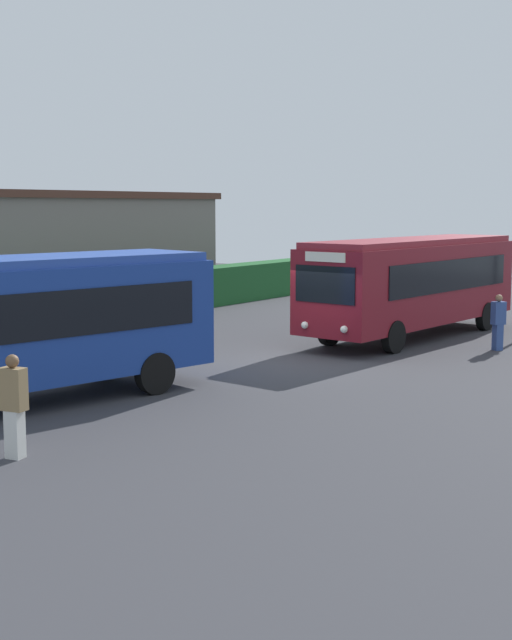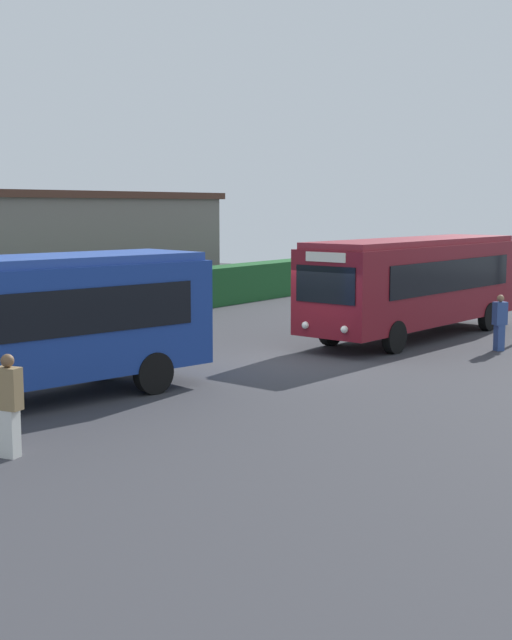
{
  "view_description": "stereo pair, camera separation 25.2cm",
  "coord_description": "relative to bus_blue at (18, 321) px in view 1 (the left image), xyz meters",
  "views": [
    {
      "loc": [
        -20.83,
        -12.85,
        4.42
      ],
      "look_at": [
        -1.24,
        0.83,
        1.25
      ],
      "focal_mm": 48.68,
      "sensor_mm": 36.0,
      "label": 1
    },
    {
      "loc": [
        -20.68,
        -13.06,
        4.42
      ],
      "look_at": [
        -1.24,
        0.83,
        1.25
      ],
      "focal_mm": 48.68,
      "sensor_mm": 36.0,
      "label": 2
    }
  ],
  "objects": [
    {
      "name": "hedge_row",
      "position": [
        8.31,
        8.52,
        -1.04
      ],
      "size": [
        44.0,
        1.46,
        1.68
      ],
      "primitive_type": "cube",
      "color": "#1F5829",
      "rests_on": "ground_plane"
    },
    {
      "name": "person_left",
      "position": [
        -2.8,
        -3.19,
        -0.91
      ],
      "size": [
        0.34,
        0.49,
        1.85
      ],
      "rotation": [
        0.0,
        0.0,
        0.2
      ],
      "color": "silver",
      "rests_on": "ground_plane"
    },
    {
      "name": "person_right",
      "position": [
        16.94,
        -0.49,
        -0.89
      ],
      "size": [
        0.34,
        0.44,
        1.86
      ],
      "rotation": [
        0.0,
        0.0,
        2.91
      ],
      "color": "#334C8C",
      "rests_on": "ground_plane"
    },
    {
      "name": "person_center",
      "position": [
        13.23,
        -6.19,
        -0.98
      ],
      "size": [
        0.47,
        0.43,
        1.72
      ],
      "rotation": [
        0.0,
        0.0,
        4.13
      ],
      "color": "#334C8C",
      "rests_on": "ground_plane"
    },
    {
      "name": "bus_maroon",
      "position": [
        14.14,
        -2.91,
        0.02
      ],
      "size": [
        10.42,
        3.37,
        3.32
      ],
      "rotation": [
        0.0,
        0.0,
        3.06
      ],
      "color": "maroon",
      "rests_on": "ground_plane"
    },
    {
      "name": "bus_blue",
      "position": [
        0.0,
        0.0,
        0.0
      ],
      "size": [
        9.49,
        4.36,
        3.28
      ],
      "rotation": [
        0.0,
        0.0,
        2.94
      ],
      "color": "navy",
      "rests_on": "ground_plane"
    },
    {
      "name": "depot_building",
      "position": [
        14.05,
        14.39,
        0.63
      ],
      "size": [
        14.5,
        7.7,
        5.0
      ],
      "color": "slate",
      "rests_on": "ground_plane"
    },
    {
      "name": "ground_plane",
      "position": [
        8.31,
        -2.28,
        -1.88
      ],
      "size": [
        64.0,
        64.0,
        0.0
      ],
      "primitive_type": "plane",
      "color": "#38383D"
    }
  ]
}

